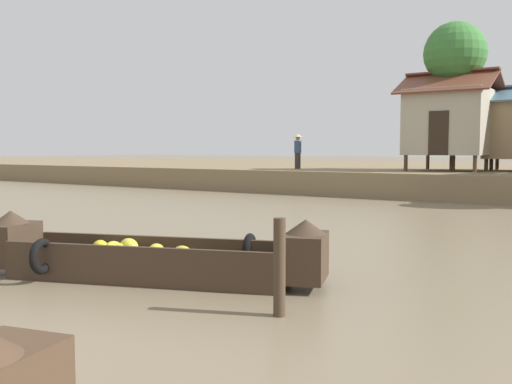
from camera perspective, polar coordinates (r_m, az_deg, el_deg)
ground_plane at (r=12.63m, az=7.29°, el=-4.50°), size 300.00×300.00×0.00m
riverbank_strip at (r=31.61m, az=23.53°, el=1.32°), size 160.00×20.00×1.01m
banana_boat at (r=8.63m, az=-10.78°, el=-6.34°), size 5.19×2.58×0.96m
stilt_house_left at (r=26.20m, az=18.80°, el=6.70°), size 3.92×3.96×4.29m
palm_tree_mid at (r=26.81m, az=19.22°, el=12.86°), size 2.67×2.67×6.41m
vendor_person at (r=27.46m, az=4.18°, el=4.25°), size 0.44×0.44×1.66m
mooring_post at (r=6.59m, az=2.35°, el=-7.51°), size 0.14×0.14×1.13m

